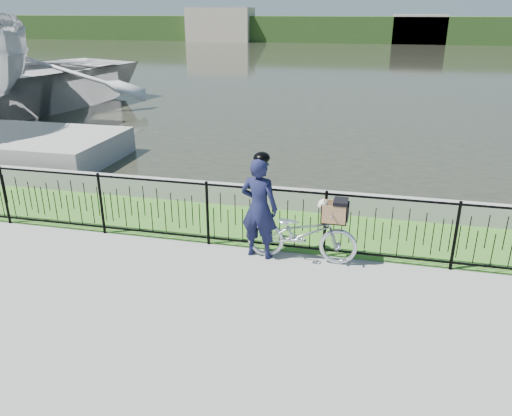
# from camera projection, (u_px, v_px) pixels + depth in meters

# --- Properties ---
(ground) EXTENTS (120.00, 120.00, 0.00)m
(ground) POSITION_uv_depth(u_px,v_px,m) (240.00, 299.00, 7.06)
(ground) COLOR gray
(ground) RESTS_ON ground
(grass_strip) EXTENTS (60.00, 2.00, 0.01)m
(grass_strip) POSITION_uv_depth(u_px,v_px,m) (276.00, 226.00, 9.41)
(grass_strip) COLOR #3A6F22
(grass_strip) RESTS_ON ground
(water) EXTENTS (120.00, 120.00, 0.00)m
(water) POSITION_uv_depth(u_px,v_px,m) (355.00, 64.00, 36.89)
(water) COLOR #27281E
(water) RESTS_ON ground
(quay_wall) EXTENTS (60.00, 0.30, 0.40)m
(quay_wall) POSITION_uv_depth(u_px,v_px,m) (285.00, 198.00, 10.24)
(quay_wall) COLOR gray
(quay_wall) RESTS_ON ground
(fence) EXTENTS (14.00, 0.06, 1.15)m
(fence) POSITION_uv_depth(u_px,v_px,m) (265.00, 219.00, 8.29)
(fence) COLOR black
(fence) RESTS_ON ground
(far_treeline) EXTENTS (120.00, 6.00, 3.00)m
(far_treeline) POSITION_uv_depth(u_px,v_px,m) (367.00, 29.00, 60.73)
(far_treeline) COLOR #274319
(far_treeline) RESTS_ON ground
(far_building_left) EXTENTS (8.00, 4.00, 4.00)m
(far_building_left) POSITION_uv_depth(u_px,v_px,m) (220.00, 25.00, 62.57)
(far_building_left) COLOR #A49683
(far_building_left) RESTS_ON ground
(far_building_right) EXTENTS (6.00, 3.00, 3.20)m
(far_building_right) POSITION_uv_depth(u_px,v_px,m) (419.00, 29.00, 58.07)
(far_building_right) COLOR #A49683
(far_building_right) RESTS_ON ground
(bicycle_rig) EXTENTS (1.79, 0.62, 1.11)m
(bicycle_rig) POSITION_uv_depth(u_px,v_px,m) (303.00, 233.00, 8.00)
(bicycle_rig) COLOR silver
(bicycle_rig) RESTS_ON ground
(cyclist) EXTENTS (0.68, 0.51, 1.77)m
(cyclist) POSITION_uv_depth(u_px,v_px,m) (259.00, 207.00, 7.99)
(cyclist) COLOR #121534
(cyclist) RESTS_ON ground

